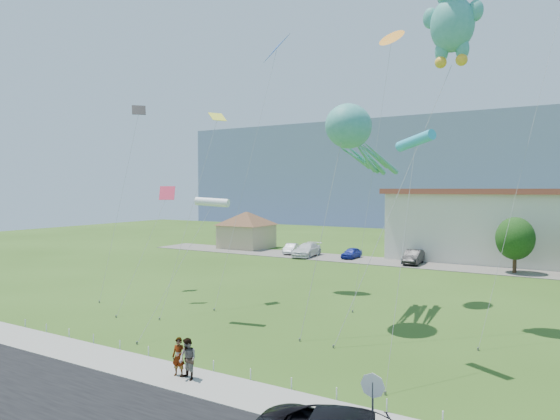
% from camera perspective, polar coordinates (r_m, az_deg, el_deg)
% --- Properties ---
extents(ground, '(160.00, 160.00, 0.00)m').
position_cam_1_polar(ground, '(25.19, -7.57, -16.54)').
color(ground, '#2C4A14').
rests_on(ground, ground).
extents(sidewalk, '(80.00, 2.50, 0.10)m').
position_cam_1_polar(sidewalk, '(23.20, -11.98, -18.13)').
color(sidewalk, gray).
rests_on(sidewalk, ground).
extents(parking_strip, '(70.00, 6.00, 0.06)m').
position_cam_1_polar(parking_strip, '(56.31, 15.07, -5.97)').
color(parking_strip, '#59544C').
rests_on(parking_strip, ground).
extents(hill_ridge, '(160.00, 50.00, 25.00)m').
position_cam_1_polar(hill_ridge, '(139.59, 24.46, 4.00)').
color(hill_ridge, gray).
rests_on(hill_ridge, ground).
extents(pavilion, '(9.20, 9.20, 5.00)m').
position_cam_1_polar(pavilion, '(68.88, -3.84, -1.86)').
color(pavilion, tan).
rests_on(pavilion, ground).
extents(stop_sign, '(0.80, 0.07, 2.50)m').
position_cam_1_polar(stop_sign, '(16.68, 10.55, -19.84)').
color(stop_sign, slate).
rests_on(stop_sign, ground).
extents(rope_fence, '(26.05, 0.05, 0.50)m').
position_cam_1_polar(rope_fence, '(24.16, -9.56, -16.77)').
color(rope_fence, white).
rests_on(rope_fence, ground).
extents(tree_near, '(3.60, 3.60, 5.47)m').
position_cam_1_polar(tree_near, '(53.17, 25.28, -2.97)').
color(tree_near, '#3F2B19').
rests_on(tree_near, ground).
extents(pedestrian_left, '(0.68, 0.53, 1.66)m').
position_cam_1_polar(pedestrian_left, '(22.85, -11.50, -16.11)').
color(pedestrian_left, gray).
rests_on(pedestrian_left, sidewalk).
extents(pedestrian_right, '(0.99, 0.85, 1.75)m').
position_cam_1_polar(pedestrian_right, '(22.37, -10.51, -16.40)').
color(pedestrian_right, gray).
rests_on(pedestrian_right, sidewalk).
extents(parked_car_silver, '(2.26, 3.99, 1.25)m').
position_cam_1_polar(parked_car_silver, '(62.63, 1.27, -4.44)').
color(parked_car_silver, '#BABAC1').
rests_on(parked_car_silver, parking_strip).
extents(parked_car_white, '(2.53, 5.47, 1.55)m').
position_cam_1_polar(parked_car_white, '(60.21, 3.07, -4.57)').
color(parked_car_white, white).
rests_on(parked_car_white, parking_strip).
extents(parked_car_blue, '(1.58, 3.64, 1.22)m').
position_cam_1_polar(parked_car_blue, '(59.15, 8.18, -4.88)').
color(parked_car_blue, '#1B2998').
rests_on(parked_car_blue, parking_strip).
extents(parked_car_black, '(1.85, 4.68, 1.52)m').
position_cam_1_polar(parked_car_black, '(56.05, 15.00, -5.19)').
color(parked_car_black, black).
rests_on(parked_car_black, parking_strip).
extents(octopus_kite, '(2.65, 10.61, 13.24)m').
position_cam_1_polar(octopus_kite, '(31.28, 8.62, 8.04)').
color(octopus_kite, teal).
rests_on(octopus_kite, ground).
extents(teddy_bear_kite, '(5.87, 8.86, 20.89)m').
position_cam_1_polar(teddy_bear_kite, '(33.11, 19.10, 20.07)').
color(teddy_bear_kite, teal).
rests_on(teddy_bear_kite, ground).
extents(small_kite_pink, '(1.29, 6.06, 8.31)m').
position_cam_1_polar(small_kite_pink, '(36.75, -13.26, 0.69)').
color(small_kite_pink, '#FA3757').
rests_on(small_kite_pink, ground).
extents(small_kite_cyan, '(0.50, 5.50, 10.85)m').
position_cam_1_polar(small_kite_cyan, '(24.10, 15.17, 7.44)').
color(small_kite_cyan, '#2EB2D3').
rests_on(small_kite_cyan, ground).
extents(small_kite_black, '(2.52, 6.46, 15.10)m').
position_cam_1_polar(small_kite_black, '(42.50, -16.32, 8.53)').
color(small_kite_black, black).
rests_on(small_kite_black, ground).
extents(small_kite_blue, '(1.80, 9.51, 20.29)m').
position_cam_1_polar(small_kite_blue, '(42.07, -0.55, 17.44)').
color(small_kite_blue, blue).
rests_on(small_kite_blue, ground).
extents(small_kite_orange, '(1.80, 6.00, 19.89)m').
position_cam_1_polar(small_kite_orange, '(38.99, 12.54, 18.05)').
color(small_kite_orange, orange).
rests_on(small_kite_orange, ground).
extents(small_kite_white, '(0.81, 6.94, 7.80)m').
position_cam_1_polar(small_kite_white, '(30.86, -7.82, 0.79)').
color(small_kite_white, white).
rests_on(small_kite_white, ground).
extents(small_kite_yellow, '(1.29, 7.37, 13.89)m').
position_cam_1_polar(small_kite_yellow, '(36.50, -7.89, 8.04)').
color(small_kite_yellow, '#F1F138').
rests_on(small_kite_yellow, ground).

